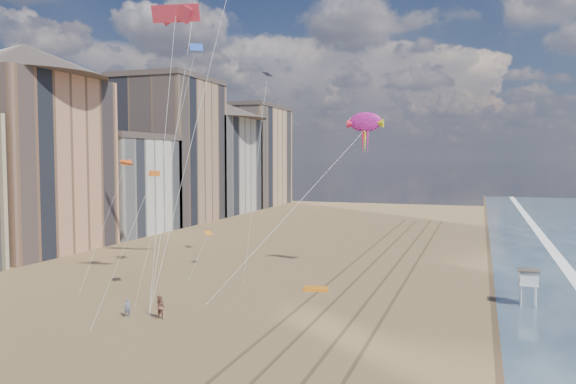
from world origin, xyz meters
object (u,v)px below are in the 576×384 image
object	(u,v)px
kite_flyer_b	(160,307)
show_kite	(365,122)
grounded_kite	(316,289)
lifeguard_stand	(528,278)
kite_flyer_a	(128,308)

from	to	relation	value
kite_flyer_b	show_kite	bearing A→B (deg)	66.11
grounded_kite	show_kite	xyz separation A→B (m)	(3.12, 8.06, 16.62)
lifeguard_stand	show_kite	size ratio (longest dim) A/B	0.13
grounded_kite	kite_flyer_b	size ratio (longest dim) A/B	1.22
kite_flyer_a	kite_flyer_b	xyz separation A→B (m)	(2.85, 0.31, 0.21)
lifeguard_stand	kite_flyer_b	xyz separation A→B (m)	(-28.26, -13.93, -1.53)
grounded_kite	show_kite	distance (m)	18.73
grounded_kite	kite_flyer_b	bearing A→B (deg)	-132.81
kite_flyer_a	show_kite	bearing A→B (deg)	19.17
grounded_kite	kite_flyer_b	world-z (taller)	kite_flyer_b
lifeguard_stand	show_kite	bearing A→B (deg)	154.26
lifeguard_stand	kite_flyer_a	size ratio (longest dim) A/B	2.16
grounded_kite	show_kite	bearing A→B (deg)	59.88
lifeguard_stand	grounded_kite	xyz separation A→B (m)	(-19.15, -0.33, -2.36)
show_kite	kite_flyer_a	distance (m)	31.08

